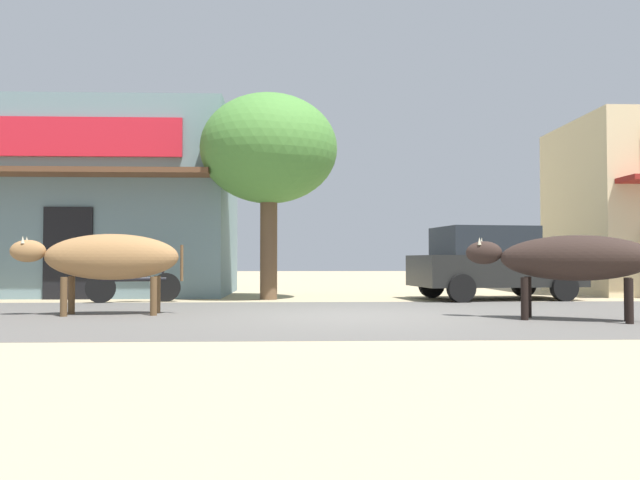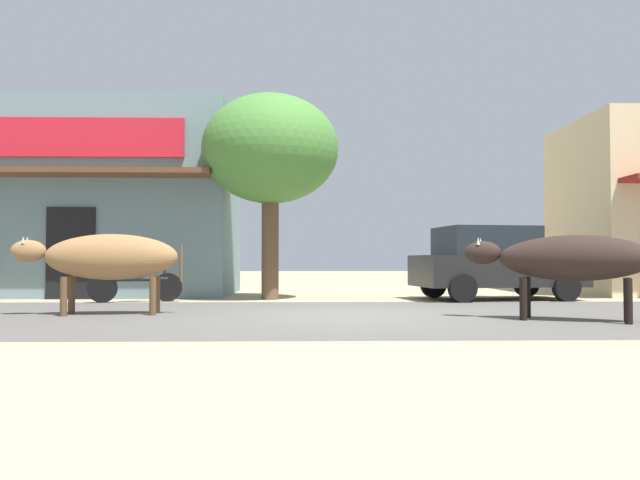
# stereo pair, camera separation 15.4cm
# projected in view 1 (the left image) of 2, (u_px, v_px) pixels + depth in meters

# --- Properties ---
(ground) EXTENTS (80.00, 80.00, 0.00)m
(ground) POSITION_uv_depth(u_px,v_px,m) (353.00, 315.00, 10.38)
(ground) COLOR tan
(asphalt_road) EXTENTS (72.00, 6.54, 0.00)m
(asphalt_road) POSITION_uv_depth(u_px,v_px,m) (353.00, 315.00, 10.38)
(asphalt_road) COLOR #575550
(asphalt_road) RESTS_ON ground
(storefront_left_cafe) EXTENTS (8.84, 5.06, 4.74)m
(storefront_left_cafe) POSITION_uv_depth(u_px,v_px,m) (59.00, 203.00, 16.68)
(storefront_left_cafe) COLOR slate
(storefront_left_cafe) RESTS_ON ground
(roadside_tree) EXTENTS (3.11, 3.11, 4.67)m
(roadside_tree) POSITION_uv_depth(u_px,v_px,m) (269.00, 150.00, 14.64)
(roadside_tree) COLOR brown
(roadside_tree) RESTS_ON ground
(parked_hatchback_car) EXTENTS (3.85, 2.38, 1.64)m
(parked_hatchback_car) POSITION_uv_depth(u_px,v_px,m) (491.00, 262.00, 14.60)
(parked_hatchback_car) COLOR black
(parked_hatchback_car) RESTS_ON ground
(parked_motorcycle) EXTENTS (1.89, 0.63, 1.06)m
(parked_motorcycle) POSITION_uv_depth(u_px,v_px,m) (135.00, 280.00, 13.59)
(parked_motorcycle) COLOR black
(parked_motorcycle) RESTS_ON ground
(cow_near_brown) EXTENTS (2.74, 0.89, 1.32)m
(cow_near_brown) POSITION_uv_depth(u_px,v_px,m) (108.00, 258.00, 10.51)
(cow_near_brown) COLOR olive
(cow_near_brown) RESTS_ON ground
(cow_far_dark) EXTENTS (2.64, 1.61, 1.26)m
(cow_far_dark) POSITION_uv_depth(u_px,v_px,m) (571.00, 259.00, 9.56)
(cow_far_dark) COLOR #2E211C
(cow_far_dark) RESTS_ON ground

